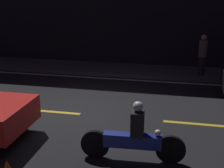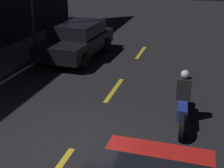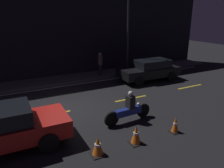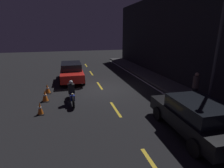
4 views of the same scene
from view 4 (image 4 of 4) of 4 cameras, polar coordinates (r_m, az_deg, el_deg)
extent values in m
plane|color=black|center=(12.80, -3.19, -1.82)|extent=(56.00, 56.00, 0.00)
cube|color=#424244|center=(14.64, 16.83, 0.17)|extent=(28.00, 2.00, 0.15)
cube|color=black|center=(14.74, 21.96, 14.07)|extent=(28.00, 0.30, 7.36)
cube|color=gold|center=(22.40, -8.49, 6.06)|extent=(2.00, 0.14, 0.01)
cube|color=gold|center=(18.02, -6.80, 3.56)|extent=(2.00, 0.14, 0.01)
cube|color=gold|center=(13.73, -4.05, -0.53)|extent=(2.00, 0.14, 0.01)
cube|color=gold|center=(9.63, 1.14, -8.19)|extent=(2.00, 0.14, 0.01)
cube|color=silver|center=(14.06, 12.46, -0.48)|extent=(25.20, 0.14, 0.01)
cube|color=red|center=(15.28, -13.03, 3.42)|extent=(4.55, 1.83, 0.63)
cube|color=black|center=(15.38, -13.20, 5.74)|extent=(2.51, 1.63, 0.55)
cube|color=red|center=(17.46, -11.39, 5.67)|extent=(0.06, 0.20, 0.10)
cube|color=red|center=(17.44, -15.21, 5.40)|extent=(0.06, 0.20, 0.10)
cylinder|color=black|center=(14.04, -9.20, 1.15)|extent=(0.70, 0.19, 0.70)
cylinder|color=black|center=(14.00, -16.32, 0.64)|extent=(0.70, 0.19, 0.70)
cylinder|color=black|center=(16.76, -10.13, 3.63)|extent=(0.70, 0.19, 0.70)
cylinder|color=black|center=(16.73, -16.11, 3.21)|extent=(0.70, 0.19, 0.70)
cube|color=black|center=(8.07, 25.17, -10.15)|extent=(4.32, 2.04, 0.61)
cube|color=black|center=(7.70, 26.65, -6.97)|extent=(2.40, 1.78, 0.54)
cube|color=red|center=(6.31, 32.74, -17.57)|extent=(0.07, 0.20, 0.10)
cylinder|color=black|center=(8.71, 14.70, -9.28)|extent=(0.65, 0.20, 0.64)
cylinder|color=black|center=(9.67, 24.59, -7.64)|extent=(0.65, 0.20, 0.64)
cylinder|color=black|center=(6.82, 25.37, -18.31)|extent=(0.65, 0.20, 0.64)
cylinder|color=black|center=(9.87, -12.51, -5.92)|extent=(0.66, 0.12, 0.65)
cylinder|color=black|center=(11.43, -13.41, -2.83)|extent=(0.66, 0.14, 0.65)
cube|color=navy|center=(10.59, -13.05, -3.51)|extent=(1.29, 0.31, 0.30)
sphere|color=#F2EABF|center=(10.01, -12.83, -3.29)|extent=(0.14, 0.14, 0.14)
cube|color=black|center=(10.36, -13.15, -1.48)|extent=(0.30, 0.38, 0.55)
sphere|color=silver|center=(10.25, -13.29, 0.57)|extent=(0.22, 0.22, 0.22)
cube|color=black|center=(12.82, -20.22, -2.75)|extent=(0.49, 0.49, 0.03)
cone|color=orange|center=(12.73, -20.37, -1.38)|extent=(0.38, 0.38, 0.61)
cylinder|color=white|center=(12.72, -20.38, -1.25)|extent=(0.21, 0.21, 0.07)
cube|color=black|center=(11.42, -20.88, -5.19)|extent=(0.46, 0.46, 0.03)
cone|color=orange|center=(11.30, -21.07, -3.53)|extent=(0.36, 0.36, 0.67)
cylinder|color=white|center=(11.29, -21.08, -3.37)|extent=(0.20, 0.20, 0.08)
cube|color=black|center=(9.78, -22.24, -9.04)|extent=(0.37, 0.37, 0.03)
cone|color=orange|center=(9.65, -22.46, -7.28)|extent=(0.28, 0.28, 0.62)
cylinder|color=white|center=(9.64, -22.48, -7.11)|extent=(0.15, 0.15, 0.07)
cylinder|color=black|center=(11.38, 25.27, -2.99)|extent=(0.28, 0.28, 0.77)
cylinder|color=#594C47|center=(11.17, 25.73, 0.55)|extent=(0.34, 0.34, 0.69)
sphere|color=tan|center=(11.07, 26.03, 2.82)|extent=(0.22, 0.22, 0.22)
cylinder|color=#333338|center=(9.05, 30.62, 6.09)|extent=(0.14, 0.14, 5.50)
camera|label=1|loc=(10.89, -48.66, 9.40)|focal=50.00mm
camera|label=2|loc=(17.34, -15.73, 15.75)|focal=50.00mm
camera|label=3|loc=(16.20, -42.50, 14.02)|focal=35.00mm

